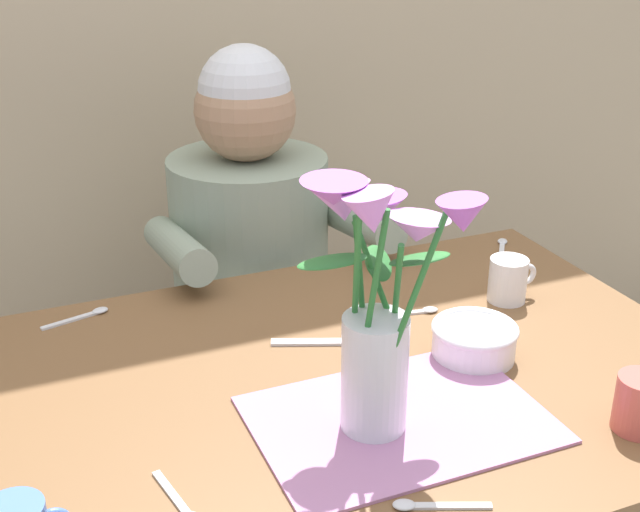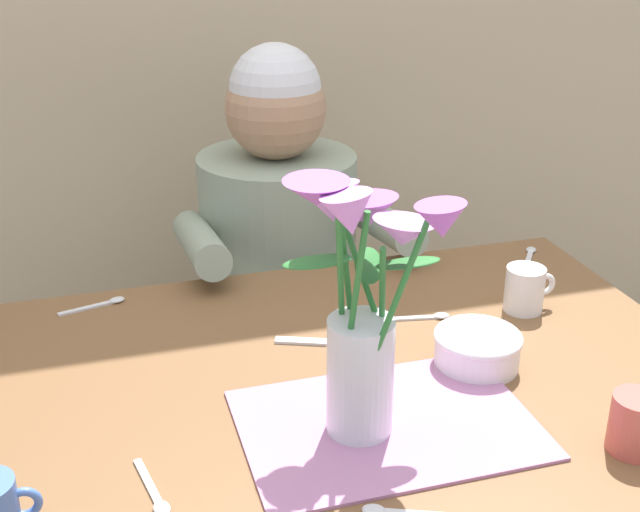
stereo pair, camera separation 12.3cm
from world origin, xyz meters
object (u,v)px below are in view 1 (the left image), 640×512
at_px(flower_vase, 377,293).
at_px(dinner_knife, 330,342).
at_px(ceramic_mug, 509,280).
at_px(seated_person, 253,302).
at_px(ceramic_bowl, 474,339).

relative_size(flower_vase, dinner_knife, 1.92).
bearing_deg(ceramic_mug, seated_person, 122.47).
bearing_deg(seated_person, ceramic_bowl, -79.14).
relative_size(ceramic_bowl, ceramic_mug, 1.46).
xyz_separation_m(seated_person, flower_vase, (-0.07, -0.75, 0.38)).
xyz_separation_m(ceramic_bowl, dinner_knife, (-0.19, 0.12, -0.03)).
relative_size(seated_person, flower_vase, 3.11).
xyz_separation_m(ceramic_bowl, ceramic_mug, (0.16, 0.15, 0.01)).
height_order(flower_vase, dinner_knife, flower_vase).
bearing_deg(seated_person, dinner_knife, -96.76).
xyz_separation_m(seated_person, ceramic_bowl, (0.16, -0.64, 0.21)).
relative_size(flower_vase, ceramic_mug, 3.92).
distance_m(seated_person, ceramic_mug, 0.63).
relative_size(seated_person, ceramic_bowl, 8.35).
height_order(dinner_knife, ceramic_mug, ceramic_mug).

